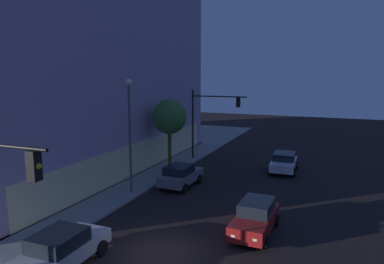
# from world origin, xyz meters

# --- Properties ---
(ground_plane) EXTENTS (120.00, 120.00, 0.00)m
(ground_plane) POSITION_xyz_m (0.00, 0.00, 0.00)
(ground_plane) COLOR black
(modern_building) EXTENTS (29.15, 29.84, 20.15)m
(modern_building) POSITION_xyz_m (11.37, 22.63, 10.00)
(modern_building) COLOR #4C4C51
(modern_building) RESTS_ON ground
(traffic_light_far_corner) EXTENTS (0.32, 5.40, 6.69)m
(traffic_light_far_corner) POSITION_xyz_m (18.07, 4.13, 4.60)
(traffic_light_far_corner) COLOR black
(traffic_light_far_corner) RESTS_ON sidewalk_corner
(street_lamp_sidewalk) EXTENTS (0.44, 0.44, 7.87)m
(street_lamp_sidewalk) POSITION_xyz_m (6.67, 5.74, 5.10)
(street_lamp_sidewalk) COLOR #4D4D4D
(street_lamp_sidewalk) RESTS_ON sidewalk_corner
(sidewalk_tree) EXTENTS (2.98, 2.98, 6.08)m
(sidewalk_tree) POSITION_xyz_m (13.40, 6.03, 4.70)
(sidewalk_tree) COLOR brown
(sidewalk_tree) RESTS_ON sidewalk_corner
(car_silver) EXTENTS (4.37, 2.28, 1.67)m
(car_silver) POSITION_xyz_m (-2.69, 3.36, 0.86)
(car_silver) COLOR #B7BABF
(car_silver) RESTS_ON ground
(car_red) EXTENTS (4.47, 2.07, 1.67)m
(car_red) POSITION_xyz_m (3.96, -3.63, 0.84)
(car_red) COLOR maroon
(car_red) RESTS_ON ground
(car_grey) EXTENTS (4.13, 2.28, 1.65)m
(car_grey) POSITION_xyz_m (9.67, 3.32, 0.85)
(car_grey) COLOR slate
(car_grey) RESTS_ON ground
(car_white) EXTENTS (4.32, 2.33, 1.60)m
(car_white) POSITION_xyz_m (16.88, -3.22, 0.84)
(car_white) COLOR silver
(car_white) RESTS_ON ground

